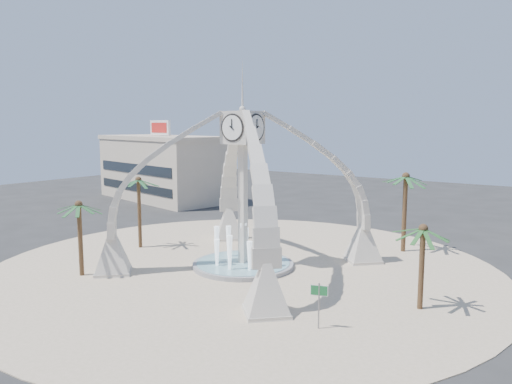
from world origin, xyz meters
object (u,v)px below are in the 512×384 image
Objects in this scene: fountain at (243,264)px; street_sign at (319,296)px; palm_north at (406,177)px; palm_east at (423,230)px; palm_west at (138,181)px; palm_south at (79,206)px; clock_tower at (243,187)px.

fountain reaches higher than street_sign.
palm_east is at bearing -66.84° from palm_north.
fountain is at bearing -125.19° from palm_north.
fountain is at bearing 1.98° from palm_west.
palm_west is at bearing -147.90° from palm_north.
street_sign is (19.23, 1.56, -3.44)m from palm_south.
palm_north reaches higher than palm_west.
palm_north is at bearing 32.10° from palm_west.
palm_north is 27.24m from palm_south.
palm_west is at bearing 144.01° from street_sign.
street_sign is at bearing -34.09° from fountain.
fountain is 1.14× the size of palm_west.
fountain is (0.00, 0.00, -6.20)m from clock_tower.
fountain is 2.99× the size of street_sign.
palm_north is at bearing 54.81° from clock_tower.
street_sign is at bearing -34.09° from clock_tower.
palm_north reaches higher than palm_south.
palm_west reaches higher than fountain.
clock_tower reaches higher than palm_east.
palm_east reaches higher than fountain.
palm_south is (-17.21, -21.07, -1.33)m from palm_north.
palm_north is 20.18m from street_sign.
palm_west reaches higher than street_sign.
palm_west is 23.65m from street_sign.
clock_tower is at bearing -90.00° from fountain.
palm_north is at bearing 54.81° from fountain.
palm_east is at bearing -3.68° from fountain.
fountain is 16.32m from palm_north.
clock_tower reaches higher than palm_west.
palm_west reaches higher than palm_south.
palm_west is (-11.55, -0.40, -0.29)m from clock_tower.
palm_east is 0.82× the size of palm_west.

